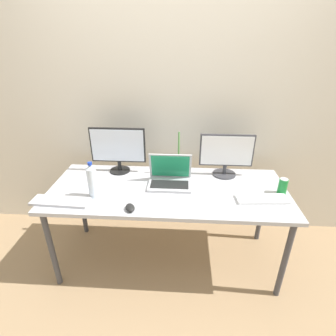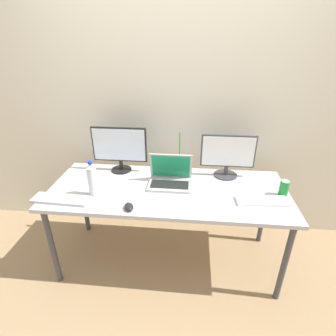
% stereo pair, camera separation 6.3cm
% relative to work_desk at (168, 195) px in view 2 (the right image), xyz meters
% --- Properties ---
extents(ground_plane, '(16.00, 16.00, 0.00)m').
position_rel_work_desk_xyz_m(ground_plane, '(0.00, 0.00, -0.68)').
color(ground_plane, '#9E7F5B').
extents(wall_back, '(7.00, 0.08, 2.60)m').
position_rel_work_desk_xyz_m(wall_back, '(0.00, 0.59, 0.62)').
color(wall_back, silver).
rests_on(wall_back, ground).
extents(work_desk, '(1.86, 0.76, 0.74)m').
position_rel_work_desk_xyz_m(work_desk, '(0.00, 0.00, 0.00)').
color(work_desk, '#424247').
rests_on(work_desk, ground).
extents(monitor_left, '(0.47, 0.18, 0.40)m').
position_rel_work_desk_xyz_m(monitor_left, '(-0.45, 0.27, 0.28)').
color(monitor_left, black).
rests_on(monitor_left, work_desk).
extents(monitor_center, '(0.45, 0.20, 0.37)m').
position_rel_work_desk_xyz_m(monitor_center, '(0.47, 0.26, 0.25)').
color(monitor_center, '#38383D').
rests_on(monitor_center, work_desk).
extents(laptop_silver, '(0.34, 0.24, 0.25)m').
position_rel_work_desk_xyz_m(laptop_silver, '(0.01, 0.08, 0.12)').
color(laptop_silver, '#B7B7BC').
rests_on(laptop_silver, work_desk).
extents(keyboard_main, '(0.42, 0.15, 0.02)m').
position_rel_work_desk_xyz_m(keyboard_main, '(-0.76, -0.25, 0.07)').
color(keyboard_main, '#B2B2B7').
rests_on(keyboard_main, work_desk).
extents(keyboard_aux, '(0.38, 0.15, 0.02)m').
position_rel_work_desk_xyz_m(keyboard_aux, '(0.70, -0.12, 0.07)').
color(keyboard_aux, white).
rests_on(keyboard_aux, work_desk).
extents(mouse_by_keyboard, '(0.09, 0.11, 0.04)m').
position_rel_work_desk_xyz_m(mouse_by_keyboard, '(-0.24, -0.30, 0.08)').
color(mouse_by_keyboard, black).
rests_on(mouse_by_keyboard, work_desk).
extents(water_bottle, '(0.07, 0.07, 0.28)m').
position_rel_work_desk_xyz_m(water_bottle, '(-0.54, -0.16, 0.19)').
color(water_bottle, silver).
rests_on(water_bottle, work_desk).
extents(soda_can_near_keyboard, '(0.07, 0.07, 0.13)m').
position_rel_work_desk_xyz_m(soda_can_near_keyboard, '(0.87, -0.02, 0.12)').
color(soda_can_near_keyboard, '#197F33').
rests_on(soda_can_near_keyboard, work_desk).
extents(bamboo_vase, '(0.06, 0.06, 0.38)m').
position_rel_work_desk_xyz_m(bamboo_vase, '(0.07, 0.25, 0.14)').
color(bamboo_vase, '#B2D1B7').
rests_on(bamboo_vase, work_desk).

